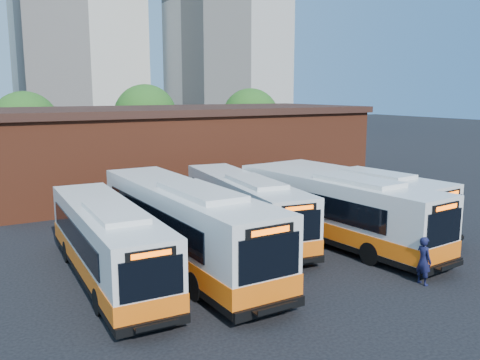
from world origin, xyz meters
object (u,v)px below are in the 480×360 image
bus_mideast (334,211)px  transit_worker (424,261)px  bus_midwest (244,209)px  bus_east (355,199)px  bus_farwest (108,245)px  bus_west (185,228)px

bus_mideast → transit_worker: 6.39m
bus_midwest → bus_east: size_ratio=1.00×
bus_farwest → transit_worker: (10.72, -6.78, -0.49)m
bus_west → bus_mideast: bus_west is taller
bus_west → bus_east: bearing=6.3°
bus_west → bus_mideast: 8.07m
bus_mideast → transit_worker: bearing=-101.7°
bus_mideast → bus_east: bus_mideast is taller
bus_west → transit_worker: bearing=-44.1°
bus_east → transit_worker: size_ratio=6.28×
bus_farwest → bus_midwest: (7.97, 2.63, 0.03)m
bus_west → transit_worker: 10.00m
bus_west → transit_worker: (7.32, -6.77, -0.72)m
bus_midwest → bus_mideast: bus_mideast is taller
bus_farwest → bus_midwest: bearing=20.1°
bus_east → transit_worker: (-3.95, -8.28, -0.52)m
bus_west → transit_worker: size_ratio=7.03×
bus_farwest → transit_worker: bus_farwest is taller
bus_mideast → bus_east: size_ratio=1.07×
bus_midwest → transit_worker: 9.82m
bus_mideast → bus_east: 3.76m
bus_west → bus_mideast: (8.06, -0.45, -0.09)m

